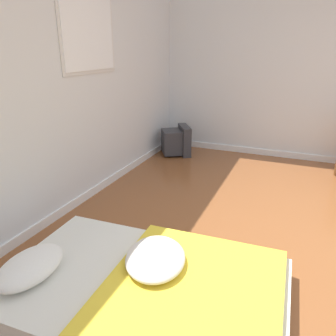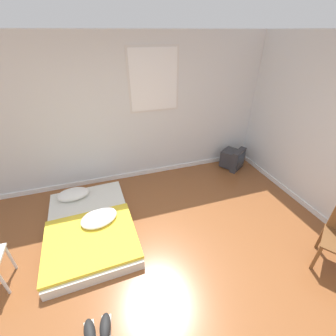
{
  "view_description": "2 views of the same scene",
  "coord_description": "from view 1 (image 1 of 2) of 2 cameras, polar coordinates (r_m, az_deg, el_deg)",
  "views": [
    {
      "loc": [
        -2.34,
        0.45,
        1.58
      ],
      "look_at": [
        0.58,
        1.68,
        0.4
      ],
      "focal_mm": 35.0,
      "sensor_mm": 36.0,
      "label": 1
    },
    {
      "loc": [
        -0.44,
        -1.36,
        2.59
      ],
      "look_at": [
        0.59,
        1.78,
        0.54
      ],
      "focal_mm": 24.0,
      "sensor_mm": 36.0,
      "label": 2
    }
  ],
  "objects": [
    {
      "name": "crt_tv",
      "position": [
        5.07,
        1.56,
        4.73
      ],
      "size": [
        0.55,
        0.55,
        0.44
      ],
      "color": "#333338",
      "rests_on": "ground_plane"
    },
    {
      "name": "wall_back",
      "position": [
        3.18,
        -19.89,
        14.1
      ],
      "size": [
        7.8,
        0.08,
        2.6
      ],
      "color": "silver",
      "rests_on": "ground_plane"
    },
    {
      "name": "mattress_bed",
      "position": [
        2.29,
        -4.48,
        -19.85
      ],
      "size": [
        1.26,
        1.89,
        0.29
      ],
      "color": "silver",
      "rests_on": "ground_plane"
    }
  ]
}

